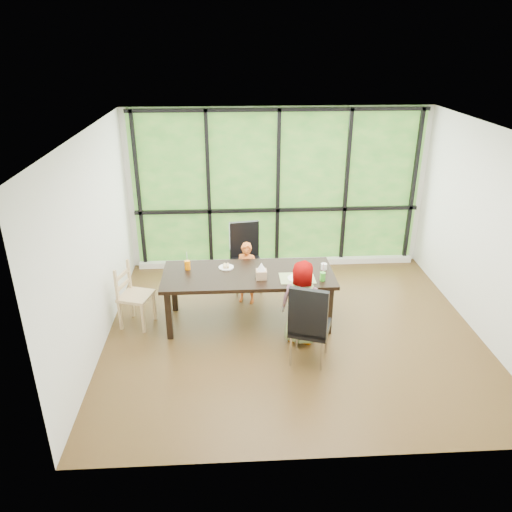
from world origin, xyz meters
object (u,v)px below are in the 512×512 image
chair_end_beech (136,296)px  plate_far (226,267)px  chair_window_leather (247,259)px  plate_near (298,279)px  dining_table (248,297)px  tissue_box (261,274)px  orange_cup (187,265)px  chair_interior_leather (310,322)px  child_toddler (247,273)px  green_cup (323,276)px  child_older (304,303)px  white_mug (324,266)px

chair_end_beech → plate_far: chair_end_beech is taller
chair_window_leather → plate_near: 1.34m
dining_table → tissue_box: (0.17, -0.16, 0.44)m
chair_end_beech → orange_cup: chair_end_beech is taller
chair_interior_leather → child_toddler: 1.68m
chair_end_beech → plate_far: 1.30m
chair_end_beech → plate_far: bearing=-63.9°
dining_table → green_cup: (0.97, -0.27, 0.43)m
child_older → orange_cup: (-1.52, 0.71, 0.24)m
plate_far → green_cup: green_cup is taller
chair_interior_leather → orange_cup: chair_interior_leather is taller
chair_window_leather → chair_end_beech: (-1.56, -0.95, -0.09)m
child_older → tissue_box: size_ratio=8.08×
dining_table → child_toddler: (0.00, 0.57, 0.10)m
chair_end_beech → orange_cup: size_ratio=7.10×
plate_near → white_mug: white_mug is taller
orange_cup → chair_end_beech: bearing=-165.8°
plate_near → white_mug: size_ratio=3.23×
child_toddler → orange_cup: size_ratio=7.54×
chair_end_beech → tissue_box: chair_end_beech is taller
orange_cup → white_mug: bearing=-3.5°
chair_window_leather → chair_interior_leather: same height
child_toddler → child_older: (0.69, -1.10, 0.09)m
orange_cup → green_cup: 1.86m
child_older → plate_near: child_older is taller
dining_table → green_cup: bearing=-15.6°
dining_table → tissue_box: tissue_box is taller
dining_table → chair_window_leather: 0.96m
dining_table → tissue_box: 0.49m
child_older → plate_near: (-0.04, 0.32, 0.19)m
orange_cup → green_cup: bearing=-14.0°
child_toddler → plate_near: child_toddler is taller
chair_window_leather → child_toddler: 0.38m
chair_window_leather → child_older: child_older is taller
chair_end_beech → orange_cup: (0.71, 0.18, 0.36)m
dining_table → orange_cup: (-0.83, 0.18, 0.44)m
child_toddler → child_older: 1.30m
child_older → plate_far: (-0.99, 0.72, 0.19)m
child_toddler → plate_near: size_ratio=3.48×
white_mug → plate_far: bearing=174.6°
chair_end_beech → plate_near: size_ratio=3.28×
orange_cup → dining_table: bearing=-12.2°
orange_cup → tissue_box: bearing=-18.9°
dining_table → chair_end_beech: chair_end_beech is taller
chair_window_leather → chair_end_beech: size_ratio=1.20×
tissue_box → dining_table: bearing=135.6°
green_cup → orange_cup: bearing=166.0°
plate_far → plate_near: plate_near is taller
chair_interior_leather → white_mug: (0.34, 1.02, 0.25)m
chair_interior_leather → green_cup: chair_interior_leather is taller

